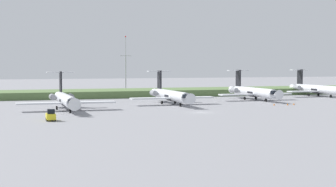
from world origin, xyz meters
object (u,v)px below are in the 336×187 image
object	(u,v)px
regional_jet_third	(171,95)
safety_cone_front_marker	(274,104)
safety_cone_rear_marker	(294,104)
baggage_tug	(51,116)
antenna_mast	(126,69)
safety_cone_mid_marker	(288,104)
regional_jet_second	(66,99)
regional_jet_fourth	(253,92)
regional_jet_fifth	(317,89)

from	to	relation	value
regional_jet_third	safety_cone_front_marker	world-z (taller)	regional_jet_third
safety_cone_rear_marker	baggage_tug	bearing A→B (deg)	-162.56
antenna_mast	safety_cone_mid_marker	xyz separation A→B (m)	(27.38, -69.96, -8.62)
safety_cone_front_marker	safety_cone_rear_marker	world-z (taller)	same
regional_jet_second	regional_jet_third	xyz separation A→B (m)	(29.06, 9.41, 0.00)
regional_jet_third	regional_jet_fourth	world-z (taller)	same
regional_jet_fourth	regional_jet_third	bearing A→B (deg)	-163.59
regional_jet_third	regional_jet_fourth	bearing A→B (deg)	16.41
regional_jet_fourth	safety_cone_rear_marker	xyz separation A→B (m)	(1.75, -20.28, -2.26)
baggage_tug	safety_cone_front_marker	bearing A→B (deg)	19.02
regional_jet_fourth	regional_jet_fifth	bearing A→B (deg)	19.04
antenna_mast	regional_jet_fifth	bearing A→B (deg)	-34.67
regional_jet_fourth	safety_cone_rear_marker	distance (m)	20.48
antenna_mast	regional_jet_fourth	bearing A→B (deg)	-60.38
baggage_tug	safety_cone_mid_marker	size ratio (longest dim) A/B	5.82
baggage_tug	safety_cone_rear_marker	world-z (taller)	baggage_tug
regional_jet_second	safety_cone_rear_marker	bearing A→B (deg)	-2.24
regional_jet_fourth	regional_jet_second	bearing A→B (deg)	-162.82
regional_jet_fourth	safety_cone_mid_marker	world-z (taller)	regional_jet_fourth
antenna_mast	safety_cone_front_marker	xyz separation A→B (m)	(23.66, -69.41, -8.62)
regional_jet_third	safety_cone_rear_marker	xyz separation A→B (m)	(30.71, -11.75, -2.26)
regional_jet_fourth	safety_cone_rear_marker	bearing A→B (deg)	-85.08
baggage_tug	safety_cone_rear_marker	size ratio (longest dim) A/B	5.82
safety_cone_rear_marker	antenna_mast	bearing A→B (deg)	113.14
antenna_mast	safety_cone_rear_marker	size ratio (longest dim) A/B	38.81
regional_jet_second	safety_cone_front_marker	distance (m)	53.90
regional_jet_fifth	antenna_mast	distance (m)	69.12
regional_jet_fifth	safety_cone_rear_marker	xyz separation A→B (m)	(-26.97, -30.18, -2.26)
safety_cone_front_marker	regional_jet_fifth	bearing A→B (deg)	42.56
regional_jet_fourth	safety_cone_front_marker	distance (m)	20.91
regional_jet_third	safety_cone_mid_marker	size ratio (longest dim) A/B	56.36
regional_jet_second	safety_cone_mid_marker	distance (m)	57.64
safety_cone_rear_marker	safety_cone_mid_marker	bearing A→B (deg)	-164.55
regional_jet_second	regional_jet_fifth	world-z (taller)	same
baggage_tug	safety_cone_mid_marker	bearing A→B (deg)	17.51
regional_jet_fifth	safety_cone_front_marker	size ratio (longest dim) A/B	56.36
regional_jet_fifth	safety_cone_mid_marker	size ratio (longest dim) A/B	56.36
antenna_mast	baggage_tug	world-z (taller)	antenna_mast
baggage_tug	safety_cone_front_marker	distance (m)	62.76
antenna_mast	baggage_tug	xyz separation A→B (m)	(-35.68, -89.86, -7.89)
regional_jet_fifth	regional_jet_fourth	bearing A→B (deg)	-160.96
antenna_mast	safety_cone_rear_marker	xyz separation A→B (m)	(29.64, -69.34, -8.62)
safety_cone_front_marker	safety_cone_rear_marker	size ratio (longest dim) A/B	1.00
regional_jet_fifth	antenna_mast	xyz separation A→B (m)	(-56.61, 39.15, 6.36)
antenna_mast	safety_cone_mid_marker	bearing A→B (deg)	-68.63
regional_jet_third	regional_jet_fifth	bearing A→B (deg)	17.73
safety_cone_mid_marker	antenna_mast	bearing A→B (deg)	111.37
regional_jet_fourth	baggage_tug	xyz separation A→B (m)	(-63.57, -40.80, -1.53)
regional_jet_third	antenna_mast	world-z (taller)	antenna_mast
regional_jet_third	safety_cone_front_marker	bearing A→B (deg)	-25.54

